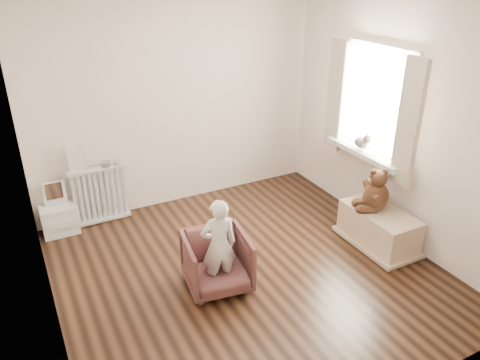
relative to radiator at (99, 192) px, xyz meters
name	(u,v)px	position (x,y,z in m)	size (l,w,h in m)	color
floor	(247,271)	(1.06, -1.68, -0.39)	(3.60, 3.60, 0.01)	black
back_wall	(177,102)	(1.06, 0.12, 0.91)	(3.60, 0.02, 2.60)	white
front_wall	(395,255)	(1.06, -3.48, 0.91)	(3.60, 0.02, 2.60)	white
left_wall	(32,195)	(-0.74, -1.68, 0.91)	(0.02, 3.60, 2.60)	white
right_wall	(399,122)	(2.86, -1.68, 0.91)	(0.02, 3.60, 2.60)	white
window	(378,102)	(2.82, -1.38, 1.06)	(0.03, 0.90, 1.10)	white
window_sill	(365,153)	(2.73, -1.38, 0.48)	(0.22, 1.10, 0.06)	silver
curtain_left	(409,124)	(2.71, -1.95, 1.00)	(0.06, 0.26, 1.30)	beige
curtain_right	(336,96)	(2.71, -0.81, 1.00)	(0.06, 0.26, 1.30)	beige
radiator	(99,192)	(0.00, 0.00, 0.00)	(0.66, 0.12, 0.69)	silver
paper_doll	(77,158)	(-0.19, 0.00, 0.46)	(0.20, 0.02, 0.33)	beige
tin_a	(106,164)	(0.12, 0.00, 0.33)	(0.10, 0.10, 0.06)	#A59E8C
tin_b	(117,163)	(0.24, 0.00, 0.33)	(0.09, 0.09, 0.05)	#A59E8C
toy_vanity	(58,211)	(-0.49, -0.03, -0.11)	(0.39, 0.28, 0.61)	silver
armchair	(217,262)	(0.70, -1.74, -0.12)	(0.58, 0.60, 0.55)	brown
child	(219,245)	(0.70, -1.79, 0.10)	(0.34, 0.22, 0.93)	silver
toy_bench	(379,227)	(2.58, -1.89, -0.19)	(0.45, 0.86, 0.40)	beige
teddy_bear	(377,187)	(2.55, -1.81, 0.28)	(0.38, 0.30, 0.47)	#351E10
plush_cat	(363,141)	(2.72, -1.33, 0.61)	(0.16, 0.25, 0.21)	gray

